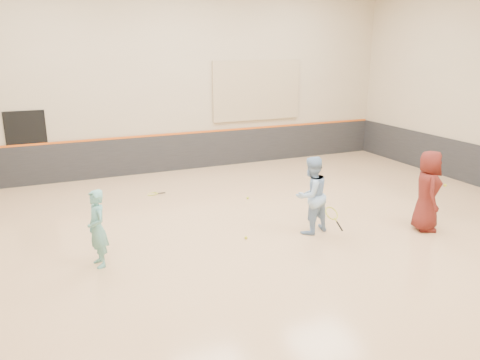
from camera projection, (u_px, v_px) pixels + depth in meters
name	position (u px, v px, depth m)	size (l,w,h in m)	color
room	(258.00, 199.00, 10.03)	(15.04, 12.04, 6.22)	tan
wainscot_back	(179.00, 152.00, 15.35)	(14.90, 0.04, 1.20)	#232326
accent_stripe	(179.00, 134.00, 15.17)	(14.90, 0.03, 0.06)	#D85914
acoustic_panel	(257.00, 90.00, 15.87)	(3.20, 0.08, 2.00)	tan
doorway	(28.00, 149.00, 13.49)	(1.10, 0.05, 2.20)	black
girl	(97.00, 228.00, 8.59)	(0.54, 0.35, 1.47)	#66B1AD
instructor	(311.00, 195.00, 10.11)	(0.83, 0.65, 1.71)	#8FB4DE
young_man	(428.00, 191.00, 10.27)	(0.88, 0.57, 1.80)	#591A15
held_racket	(332.00, 213.00, 9.91)	(0.54, 0.54, 0.53)	gold
spare_racket	(152.00, 192.00, 12.93)	(0.64, 0.64, 0.14)	#BECF2D
ball_under_racket	(246.00, 238.00, 9.96)	(0.07, 0.07, 0.07)	gold
ball_in_hand	(445.00, 185.00, 10.10)	(0.07, 0.07, 0.07)	#CFD832
ball_beside_spare	(248.00, 198.00, 12.55)	(0.07, 0.07, 0.07)	#C4DA32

